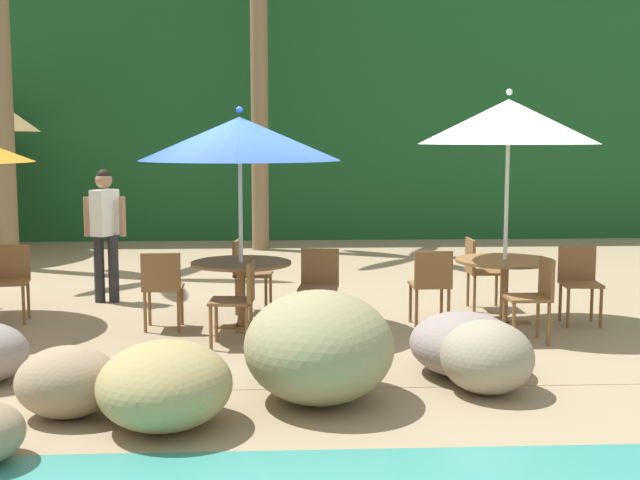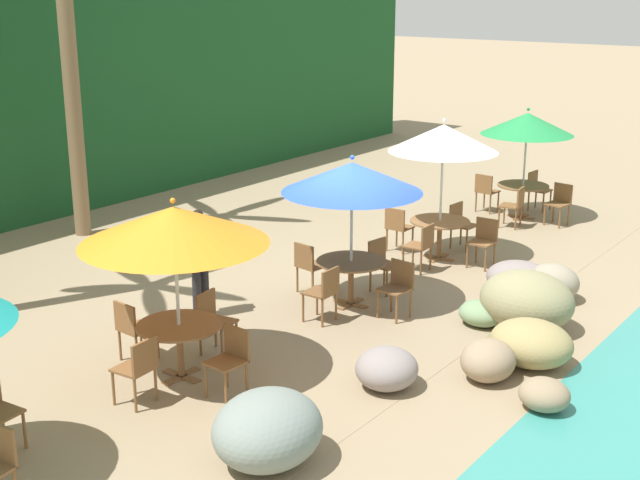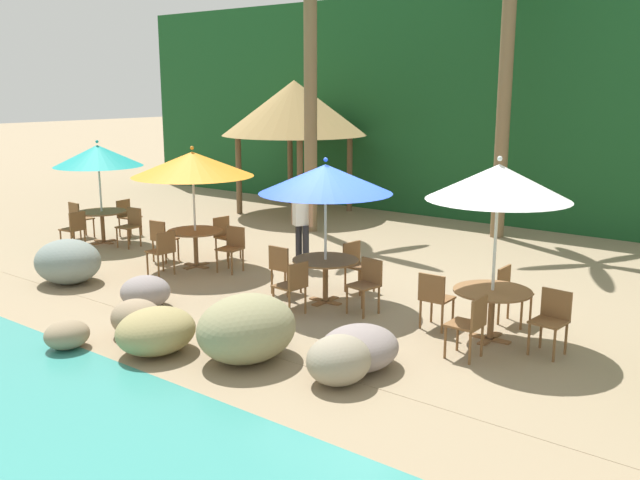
% 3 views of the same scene
% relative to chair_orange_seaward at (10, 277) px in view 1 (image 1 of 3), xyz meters
% --- Properties ---
extents(ground_plane, '(120.00, 120.00, 0.00)m').
position_rel_chair_orange_seaward_xyz_m(ground_plane, '(2.91, -0.23, -0.51)').
color(ground_plane, '#937F60').
extents(terrace_deck, '(18.00, 5.20, 0.01)m').
position_rel_chair_orange_seaward_xyz_m(terrace_deck, '(2.91, -0.23, -0.51)').
color(terrace_deck, '#937F60').
rests_on(terrace_deck, ground).
extents(foliage_backdrop, '(28.00, 2.40, 6.00)m').
position_rel_chair_orange_seaward_xyz_m(foliage_backdrop, '(2.91, 8.77, 2.49)').
color(foliage_backdrop, '#194C23').
rests_on(foliage_backdrop, ground).
extents(rock_seawall, '(13.75, 2.77, 0.88)m').
position_rel_chair_orange_seaward_xyz_m(rock_seawall, '(2.26, -3.00, -0.17)').
color(rock_seawall, gray).
rests_on(rock_seawall, ground).
extents(chair_orange_seaward, '(0.47, 0.48, 0.87)m').
position_rel_chair_orange_seaward_xyz_m(chair_orange_seaward, '(0.00, 0.00, 0.00)').
color(chair_orange_seaward, brown).
rests_on(chair_orange_seaward, ground).
extents(umbrella_blue, '(2.18, 2.18, 2.42)m').
position_rel_chair_orange_seaward_xyz_m(umbrella_blue, '(2.65, -0.49, 1.56)').
color(umbrella_blue, silver).
rests_on(umbrella_blue, ground).
extents(dining_table_blue, '(1.10, 1.10, 0.74)m').
position_rel_chair_orange_seaward_xyz_m(dining_table_blue, '(2.65, -0.49, 0.10)').
color(dining_table_blue, brown).
rests_on(dining_table_blue, ground).
extents(chair_blue_seaward, '(0.48, 0.48, 0.87)m').
position_rel_chair_orange_seaward_xyz_m(chair_blue_seaward, '(3.51, -0.52, 0.00)').
color(chair_blue_seaward, brown).
rests_on(chair_blue_seaward, ground).
extents(chair_blue_inland, '(0.48, 0.47, 0.87)m').
position_rel_chair_orange_seaward_xyz_m(chair_blue_inland, '(2.67, 0.37, 0.00)').
color(chair_blue_inland, brown).
rests_on(chair_blue_inland, ground).
extents(chair_blue_left, '(0.43, 0.43, 0.87)m').
position_rel_chair_orange_seaward_xyz_m(chair_blue_left, '(1.80, -0.59, 0.00)').
color(chair_blue_left, brown).
rests_on(chair_blue_left, ground).
extents(chair_blue_right, '(0.46, 0.45, 0.87)m').
position_rel_chair_orange_seaward_xyz_m(chair_blue_right, '(2.67, -1.34, 0.00)').
color(chair_blue_right, brown).
rests_on(chair_blue_right, ground).
extents(umbrella_white, '(1.98, 1.98, 2.62)m').
position_rel_chair_orange_seaward_xyz_m(umbrella_white, '(5.59, -0.46, 1.75)').
color(umbrella_white, silver).
rests_on(umbrella_white, ground).
extents(dining_table_white, '(1.10, 1.10, 0.74)m').
position_rel_chair_orange_seaward_xyz_m(dining_table_white, '(5.59, -0.46, 0.10)').
color(dining_table_white, brown).
rests_on(dining_table_white, ground).
extents(chair_white_seaward, '(0.46, 0.46, 0.87)m').
position_rel_chair_orange_seaward_xyz_m(chair_white_seaward, '(6.44, -0.44, 0.00)').
color(chair_white_seaward, brown).
rests_on(chair_white_seaward, ground).
extents(chair_white_inland, '(0.43, 0.42, 0.87)m').
position_rel_chair_orange_seaward_xyz_m(chair_white_inland, '(5.50, 0.40, 0.00)').
color(chair_white_inland, brown).
rests_on(chair_white_inland, ground).
extents(chair_white_left, '(0.43, 0.44, 0.87)m').
position_rel_chair_orange_seaward_xyz_m(chair_white_left, '(4.74, -0.57, 0.00)').
color(chair_white_left, brown).
rests_on(chair_white_left, ground).
extents(chair_white_right, '(0.43, 0.42, 0.87)m').
position_rel_chair_orange_seaward_xyz_m(chair_white_right, '(5.68, -1.30, 0.00)').
color(chair_white_right, brown).
rests_on(chair_white_right, ground).
extents(palm_tree_second, '(3.53, 3.72, 6.78)m').
position_rel_chair_orange_seaward_xyz_m(palm_tree_second, '(2.73, 6.18, 3.94)').
color(palm_tree_second, brown).
rests_on(palm_tree_second, ground).
extents(waiter_in_white, '(0.52, 0.39, 1.70)m').
position_rel_chair_orange_seaward_xyz_m(waiter_in_white, '(0.88, 1.07, 0.47)').
color(waiter_in_white, '#232328').
rests_on(waiter_in_white, ground).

